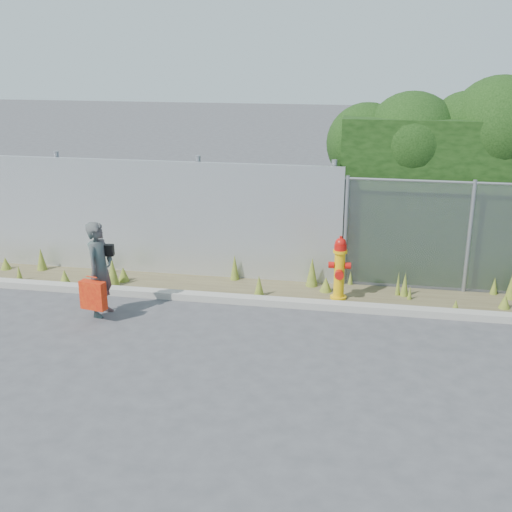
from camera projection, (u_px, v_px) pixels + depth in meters
The scene contains 8 objects.
ground at pixel (259, 353), 9.27m from camera, with size 80.00×80.00×0.00m, color #3E3E41.
curb at pixel (277, 302), 10.93m from camera, with size 16.00×0.22×0.12m, color gray.
weed_strip at pixel (314, 286), 11.44m from camera, with size 16.00×1.30×0.55m.
corrugated_fence at pixel (120, 216), 12.28m from camera, with size 8.50×0.21×2.30m.
fire_hydrant at pixel (339, 269), 11.03m from camera, with size 0.38×0.34×1.15m.
woman at pixel (100, 269), 10.36m from camera, with size 0.57×0.38×1.57m, color #106660.
red_tote_bag at pixel (93, 295), 10.20m from camera, with size 0.42×0.15×0.55m.
black_shoulder_bag at pixel (106, 250), 10.36m from camera, with size 0.25×0.10×0.18m.
Camera 1 is at (1.45, -8.23, 4.25)m, focal length 45.00 mm.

